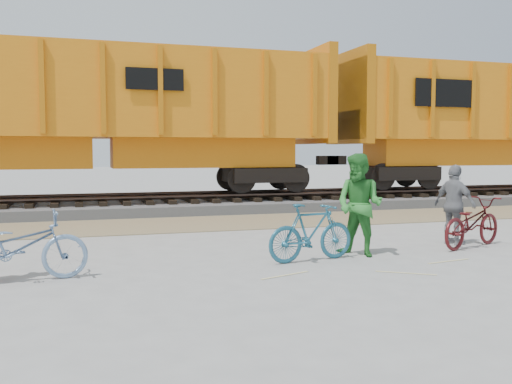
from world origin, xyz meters
TOP-DOWN VIEW (x-y plane):
  - ground at (0.00, 0.00)m, footprint 120.00×120.00m
  - gravel_strip at (0.00, 5.50)m, footprint 120.00×3.00m
  - ballast_bed at (0.00, 9.00)m, footprint 120.00×4.00m
  - track at (0.00, 9.00)m, footprint 120.00×2.60m
  - hopper_car_center at (-3.22, 9.00)m, footprint 14.00×3.13m
  - bicycle_blue at (-4.75, -0.07)m, footprint 1.98×0.89m
  - bicycle_teal at (-0.20, 0.12)m, footprint 1.69×0.74m
  - bicycle_maroon at (3.29, 0.47)m, footprint 1.93×1.27m
  - person_man at (0.80, 0.32)m, footprint 1.07×1.11m
  - person_woman at (3.19, 0.87)m, footprint 0.63×1.00m

SIDE VIEW (x-z plane):
  - ground at x=0.00m, z-range 0.00..0.00m
  - gravel_strip at x=0.00m, z-range 0.00..0.02m
  - ballast_bed at x=0.00m, z-range 0.00..0.30m
  - track at x=0.00m, z-range 0.35..0.59m
  - bicycle_maroon at x=3.29m, z-range 0.00..0.96m
  - bicycle_teal at x=-0.20m, z-range 0.00..0.98m
  - bicycle_blue at x=-4.75m, z-range 0.00..1.01m
  - person_woman at x=3.19m, z-range 0.00..1.58m
  - person_man at x=0.80m, z-range 0.00..1.81m
  - hopper_car_center at x=-3.22m, z-range 0.68..5.33m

